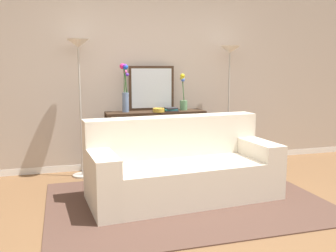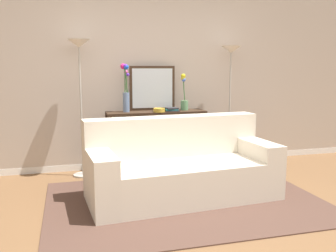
{
  "view_description": "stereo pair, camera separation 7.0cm",
  "coord_description": "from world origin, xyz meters",
  "views": [
    {
      "loc": [
        -1.11,
        -2.95,
        1.43
      ],
      "look_at": [
        0.15,
        1.39,
        0.72
      ],
      "focal_mm": 39.82,
      "sensor_mm": 36.0,
      "label": 1
    },
    {
      "loc": [
        -1.04,
        -2.97,
        1.43
      ],
      "look_at": [
        0.15,
        1.39,
        0.72
      ],
      "focal_mm": 39.82,
      "sensor_mm": 36.0,
      "label": 2
    }
  ],
  "objects": [
    {
      "name": "vase_tall_flowers",
      "position": [
        -0.27,
        2.01,
        1.14
      ],
      "size": [
        0.12,
        0.13,
        0.65
      ],
      "color": "#6B84AD",
      "rests_on": "console_table"
    },
    {
      "name": "floor_lamp_left",
      "position": [
        -0.86,
        1.99,
        1.4
      ],
      "size": [
        0.28,
        0.28,
        1.79
      ],
      "color": "#B7B2A8",
      "rests_on": "ground"
    },
    {
      "name": "area_rug",
      "position": [
        0.16,
        0.69,
        0.01
      ],
      "size": [
        2.91,
        2.05,
        0.01
      ],
      "color": "#51382D",
      "rests_on": "ground"
    },
    {
      "name": "console_table",
      "position": [
        0.15,
        2.0,
        0.58
      ],
      "size": [
        1.37,
        0.35,
        0.84
      ],
      "color": "#382619",
      "rests_on": "ground"
    },
    {
      "name": "fruit_bowl",
      "position": [
        0.17,
        1.89,
        0.86
      ],
      "size": [
        0.16,
        0.16,
        0.05
      ],
      "color": "gold",
      "rests_on": "console_table"
    },
    {
      "name": "couch",
      "position": [
        0.15,
        0.85,
        0.31
      ],
      "size": [
        2.1,
        1.03,
        0.88
      ],
      "color": "beige",
      "rests_on": "ground"
    },
    {
      "name": "ground_plane",
      "position": [
        0.0,
        0.0,
        -0.01
      ],
      "size": [
        16.0,
        16.0,
        0.02
      ],
      "primitive_type": "cube",
      "color": "brown"
    },
    {
      "name": "vase_short_flowers",
      "position": [
        0.56,
        2.02,
        1.03
      ],
      "size": [
        0.12,
        0.11,
        0.51
      ],
      "color": "#669E6B",
      "rests_on": "console_table"
    },
    {
      "name": "floor_lamp_right",
      "position": [
        1.24,
        1.99,
        1.37
      ],
      "size": [
        0.28,
        0.28,
        1.74
      ],
      "color": "#B7B2A8",
      "rests_on": "ground"
    },
    {
      "name": "book_row_under_console",
      "position": [
        -0.24,
        2.0,
        0.06
      ],
      "size": [
        0.34,
        0.17,
        0.13
      ],
      "color": "#B77F33",
      "rests_on": "ground"
    },
    {
      "name": "wall_mirror",
      "position": [
        0.13,
        2.14,
        1.15
      ],
      "size": [
        0.64,
        0.02,
        0.62
      ],
      "color": "#382619",
      "rests_on": "console_table"
    },
    {
      "name": "book_stack",
      "position": [
        0.35,
        1.93,
        0.86
      ],
      "size": [
        0.2,
        0.16,
        0.05
      ],
      "color": "#2D2D33",
      "rests_on": "console_table"
    },
    {
      "name": "back_wall",
      "position": [
        0.0,
        2.33,
        1.51
      ],
      "size": [
        12.0,
        0.15,
        3.03
      ],
      "color": "white",
      "rests_on": "ground"
    }
  ]
}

